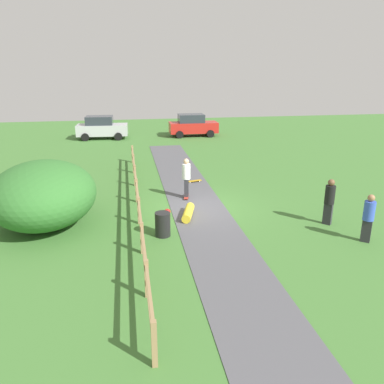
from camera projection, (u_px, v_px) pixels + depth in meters
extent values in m
plane|color=#427533|center=(198.00, 208.00, 16.86)|extent=(60.00, 60.00, 0.00)
cube|color=#515156|center=(198.00, 208.00, 16.85)|extent=(2.40, 28.00, 0.02)
cube|color=#997A51|center=(154.00, 344.00, 7.84)|extent=(0.12, 0.12, 1.10)
cube|color=#997A51|center=(147.00, 279.00, 10.25)|extent=(0.12, 0.12, 1.10)
cube|color=#997A51|center=(142.00, 238.00, 12.65)|extent=(0.12, 0.12, 1.10)
cube|color=#997A51|center=(139.00, 210.00, 15.06)|extent=(0.12, 0.12, 1.10)
cube|color=#997A51|center=(137.00, 191.00, 17.47)|extent=(0.12, 0.12, 1.10)
cube|color=#997A51|center=(135.00, 175.00, 19.88)|extent=(0.12, 0.12, 1.10)
cube|color=#997A51|center=(134.00, 164.00, 22.28)|extent=(0.12, 0.12, 1.10)
cube|color=#997A51|center=(133.00, 154.00, 24.69)|extent=(0.12, 0.12, 1.10)
cube|color=#997A51|center=(138.00, 201.00, 16.28)|extent=(0.08, 18.00, 0.09)
cube|color=#997A51|center=(137.00, 191.00, 16.14)|extent=(0.08, 18.00, 0.09)
ellipsoid|color=#33702D|center=(43.00, 194.00, 14.73)|extent=(3.96, 4.76, 2.52)
cylinder|color=black|center=(163.00, 224.00, 14.00)|extent=(0.56, 0.56, 0.90)
cube|color=#B23326|center=(186.00, 196.00, 18.12)|extent=(0.36, 0.82, 0.02)
cylinder|color=silver|center=(185.00, 195.00, 18.40)|extent=(0.04, 0.06, 0.06)
cylinder|color=silver|center=(188.00, 195.00, 18.39)|extent=(0.04, 0.06, 0.06)
cylinder|color=silver|center=(185.00, 199.00, 17.87)|extent=(0.04, 0.06, 0.06)
cylinder|color=silver|center=(188.00, 199.00, 17.86)|extent=(0.04, 0.06, 0.06)
cube|color=#2D2D33|center=(186.00, 187.00, 17.98)|extent=(0.26, 0.35, 0.85)
cylinder|color=white|center=(186.00, 171.00, 17.74)|extent=(0.45, 0.45, 0.70)
sphere|color=tan|center=(186.00, 161.00, 17.59)|extent=(0.25, 0.25, 0.25)
cylinder|color=yellow|center=(188.00, 213.00, 15.80)|extent=(0.76, 1.54, 0.36)
sphere|color=red|center=(167.00, 212.00, 15.89)|extent=(0.26, 0.26, 0.26)
cube|color=#BF8C19|center=(194.00, 181.00, 20.55)|extent=(0.82, 0.39, 0.02)
cylinder|color=silver|center=(198.00, 181.00, 20.74)|extent=(0.07, 0.04, 0.06)
cylinder|color=silver|center=(200.00, 181.00, 20.61)|extent=(0.07, 0.04, 0.06)
cylinder|color=silver|center=(189.00, 182.00, 20.52)|extent=(0.07, 0.04, 0.06)
cylinder|color=silver|center=(190.00, 183.00, 20.39)|extent=(0.07, 0.04, 0.06)
cube|color=#2D2D33|center=(366.00, 231.00, 13.55)|extent=(0.37, 0.36, 0.82)
cylinder|color=blue|center=(369.00, 211.00, 13.32)|extent=(0.54, 0.54, 0.69)
sphere|color=#9E704C|center=(371.00, 198.00, 13.17)|extent=(0.25, 0.25, 0.25)
cube|color=#2D2D33|center=(328.00, 214.00, 15.06)|extent=(0.37, 0.37, 0.86)
cylinder|color=black|center=(330.00, 195.00, 14.81)|extent=(0.54, 0.54, 0.72)
sphere|color=brown|center=(331.00, 183.00, 14.66)|extent=(0.26, 0.26, 0.26)
cube|color=#B7B7BC|center=(102.00, 130.00, 32.61)|extent=(4.28, 1.91, 0.90)
cube|color=#2D333D|center=(99.00, 120.00, 32.34)|extent=(2.27, 1.67, 0.70)
cylinder|color=black|center=(120.00, 133.00, 33.74)|extent=(0.65, 0.27, 0.64)
cylinder|color=black|center=(118.00, 137.00, 32.08)|extent=(0.65, 0.27, 0.64)
cylinder|color=black|center=(88.00, 134.00, 33.43)|extent=(0.65, 0.27, 0.64)
cylinder|color=black|center=(85.00, 137.00, 31.77)|extent=(0.65, 0.27, 0.64)
cube|color=red|center=(193.00, 127.00, 33.87)|extent=(4.20, 1.71, 0.90)
cube|color=#2D333D|center=(191.00, 118.00, 33.59)|extent=(2.20, 1.57, 0.70)
cylinder|color=black|center=(206.00, 130.00, 35.05)|extent=(0.64, 0.24, 0.64)
cylinder|color=black|center=(210.00, 134.00, 33.40)|extent=(0.64, 0.24, 0.64)
cylinder|color=black|center=(177.00, 131.00, 34.62)|extent=(0.64, 0.24, 0.64)
cylinder|color=black|center=(180.00, 135.00, 32.97)|extent=(0.64, 0.24, 0.64)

